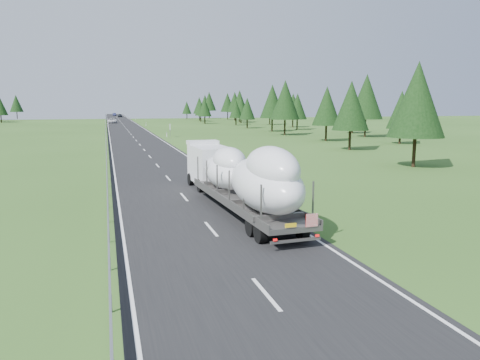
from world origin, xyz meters
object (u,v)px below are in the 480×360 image
object	(u,v)px
boat_truck	(239,174)
distant_van	(112,121)
highway_sign	(170,128)
distant_car_blue	(114,114)
distant_car_dark	(120,116)

from	to	relation	value
boat_truck	distant_van	xyz separation A→B (m)	(-5.56, 140.51, -1.51)
highway_sign	distant_van	distance (m)	73.81
distant_van	distant_car_blue	bearing A→B (deg)	89.20
distant_van	distant_car_blue	xyz separation A→B (m)	(2.45, 99.14, -0.08)
highway_sign	distant_car_dark	bearing A→B (deg)	92.19
distant_car_blue	distant_van	bearing A→B (deg)	-96.16
highway_sign	boat_truck	distance (m)	67.57
boat_truck	distant_car_blue	distance (m)	239.68
distant_van	distant_car_blue	size ratio (longest dim) A/B	1.31
boat_truck	distant_van	world-z (taller)	boat_truck
distant_car_blue	distant_car_dark	bearing A→B (deg)	-90.30
highway_sign	distant_car_blue	distance (m)	172.41
highway_sign	distant_van	world-z (taller)	highway_sign
distant_car_dark	boat_truck	bearing A→B (deg)	-83.93
highway_sign	distant_car_dark	size ratio (longest dim) A/B	0.57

